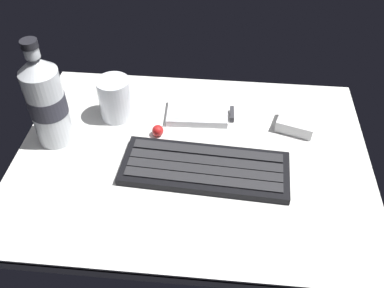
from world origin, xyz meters
TOP-DOWN VIEW (x-y plane):
  - ground_plane at (0.00, -0.23)cm, footprint 64.00×48.00cm
  - keyboard at (2.59, -3.52)cm, footprint 29.54×12.53cm
  - handheld_device at (0.66, 11.51)cm, footprint 13.03×8.09cm
  - juice_cup at (-15.95, 9.93)cm, footprint 6.40×6.40cm
  - water_bottle at (-25.84, 2.33)cm, footprint 6.73×6.73cm
  - charger_block at (19.34, 9.61)cm, footprint 8.34×7.41cm
  - trackball_mouse at (-7.00, 5.00)cm, footprint 2.20×2.20cm

SIDE VIEW (x-z plane):
  - ground_plane at x=0.00cm, z-range -2.39..0.41cm
  - handheld_device at x=0.66cm, z-range -0.02..1.48cm
  - keyboard at x=2.59cm, z-range -0.04..1.66cm
  - trackball_mouse at x=-7.00cm, z-range 0.00..2.20cm
  - charger_block at x=19.34cm, z-range 0.00..2.40cm
  - juice_cup at x=-15.95cm, z-range -0.34..8.16cm
  - water_bottle at x=-25.84cm, z-range -1.39..19.41cm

